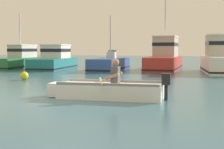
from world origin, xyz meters
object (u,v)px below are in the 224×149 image
rowboat_with_person (108,90)px  moored_boat_green (21,59)px  moored_boat_red (165,57)px  mooring_buoy (24,76)px  moored_boat_white (218,58)px  moored_boat_teal (55,60)px  moored_boat_blue (110,64)px

rowboat_with_person → moored_boat_green: bearing=132.6°
moored_boat_red → mooring_buoy: size_ratio=16.65×
moored_boat_white → mooring_buoy: 11.98m
moored_boat_teal → mooring_buoy: moored_boat_teal is taller
mooring_buoy → moored_boat_teal: bearing=108.6°
moored_boat_green → moored_boat_blue: moored_boat_green is taller
moored_boat_blue → moored_boat_teal: bearing=177.7°
rowboat_with_person → moored_boat_blue: (-3.98, 12.07, 0.15)m
rowboat_with_person → moored_boat_teal: 14.86m
moored_boat_green → moored_boat_red: (11.25, 1.23, 0.20)m
moored_boat_green → moored_boat_blue: size_ratio=1.15×
rowboat_with_person → moored_boat_white: 12.57m
moored_boat_white → moored_boat_blue: bearing=-179.4°
moored_boat_blue → moored_boat_red: (3.56, 1.85, 0.48)m
moored_boat_green → moored_boat_red: bearing=6.2°
moored_boat_green → mooring_buoy: moored_boat_green is taller
rowboat_with_person → moored_boat_green: size_ratio=0.58×
moored_boat_green → moored_boat_teal: bearing=-7.7°
moored_boat_blue → moored_boat_white: moored_boat_blue is taller
moored_boat_green → moored_boat_white: (14.87, -0.55, 0.21)m
moored_boat_red → rowboat_with_person: bearing=-88.3°
moored_boat_teal → moored_boat_blue: size_ratio=1.04×
rowboat_with_person → mooring_buoy: bearing=144.0°
moored_boat_blue → mooring_buoy: bearing=-102.0°
moored_boat_teal → mooring_buoy: size_ratio=14.54×
rowboat_with_person → moored_boat_blue: moored_boat_blue is taller
moored_boat_blue → moored_boat_red: bearing=27.4°
moored_boat_green → moored_boat_blue: (7.69, -0.62, -0.28)m
moored_boat_green → moored_boat_white: size_ratio=1.13×
rowboat_with_person → moored_boat_red: moored_boat_red is taller
moored_boat_green → moored_boat_blue: bearing=-4.6°
rowboat_with_person → moored_boat_blue: size_ratio=0.67×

